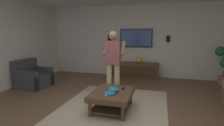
{
  "coord_description": "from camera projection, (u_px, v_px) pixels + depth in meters",
  "views": [
    {
      "loc": [
        -3.17,
        -0.92,
        1.58
      ],
      "look_at": [
        0.63,
        0.14,
        0.93
      ],
      "focal_mm": 28.75,
      "sensor_mm": 36.0,
      "label": 1
    }
  ],
  "objects": [
    {
      "name": "ground_plane",
      "position": [
        110.0,
        115.0,
        3.52
      ],
      "size": [
        8.22,
        8.22,
        0.0
      ],
      "primitive_type": "plane",
      "color": "brown"
    },
    {
      "name": "wall_back_tv",
      "position": [
        136.0,
        41.0,
        6.61
      ],
      "size": [
        0.1,
        6.72,
        2.61
      ],
      "primitive_type": "cube",
      "color": "silver",
      "rests_on": "ground"
    },
    {
      "name": "area_rug",
      "position": [
        114.0,
        106.0,
        3.94
      ],
      "size": [
        2.59,
        2.24,
        0.01
      ],
      "primitive_type": "cube",
      "color": "tan",
      "rests_on": "ground"
    },
    {
      "name": "armchair",
      "position": [
        33.0,
        78.0,
        5.34
      ],
      "size": [
        0.88,
        0.89,
        0.82
      ],
      "rotation": [
        0.0,
        0.0,
        -1.67
      ],
      "color": "#38383D",
      "rests_on": "ground"
    },
    {
      "name": "coffee_table",
      "position": [
        112.0,
        97.0,
        3.7
      ],
      "size": [
        1.0,
        0.8,
        0.4
      ],
      "color": "#513823",
      "rests_on": "ground"
    },
    {
      "name": "media_console",
      "position": [
        134.0,
        70.0,
        6.46
      ],
      "size": [
        0.45,
        1.7,
        0.55
      ],
      "rotation": [
        0.0,
        0.0,
        3.14
      ],
      "color": "#513823",
      "rests_on": "ground"
    },
    {
      "name": "tv",
      "position": [
        136.0,
        38.0,
        6.5
      ],
      "size": [
        0.05,
        1.16,
        0.65
      ],
      "rotation": [
        0.0,
        0.0,
        3.14
      ],
      "color": "black"
    },
    {
      "name": "person_standing",
      "position": [
        113.0,
        60.0,
        4.52
      ],
      "size": [
        0.56,
        0.56,
        1.64
      ],
      "rotation": [
        0.0,
        0.0,
        0.07
      ],
      "color": "#C6B793",
      "rests_on": "ground"
    },
    {
      "name": "bowl",
      "position": [
        114.0,
        90.0,
        3.66
      ],
      "size": [
        0.22,
        0.22,
        0.1
      ],
      "primitive_type": "ellipsoid",
      "color": "teal",
      "rests_on": "coffee_table"
    },
    {
      "name": "remote_white",
      "position": [
        108.0,
        94.0,
        3.5
      ],
      "size": [
        0.16,
        0.07,
        0.02
      ],
      "primitive_type": "cube",
      "rotation": [
        0.0,
        0.0,
        2.94
      ],
      "color": "white",
      "rests_on": "coffee_table"
    },
    {
      "name": "remote_black",
      "position": [
        123.0,
        88.0,
        3.87
      ],
      "size": [
        0.15,
        0.05,
        0.02
      ],
      "primitive_type": "cube",
      "rotation": [
        0.0,
        0.0,
        3.09
      ],
      "color": "black",
      "rests_on": "coffee_table"
    },
    {
      "name": "book",
      "position": [
        109.0,
        94.0,
        3.51
      ],
      "size": [
        0.23,
        0.26,
        0.04
      ],
      "primitive_type": "cube",
      "rotation": [
        0.0,
        0.0,
        1.19
      ],
      "color": "teal",
      "rests_on": "coffee_table"
    },
    {
      "name": "vase_round",
      "position": [
        139.0,
        60.0,
        6.34
      ],
      "size": [
        0.22,
        0.22,
        0.22
      ],
      "primitive_type": "sphere",
      "color": "gold",
      "rests_on": "media_console"
    },
    {
      "name": "wall_speaker_left",
      "position": [
        168.0,
        39.0,
        6.22
      ],
      "size": [
        0.06,
        0.12,
        0.22
      ],
      "primitive_type": "cube",
      "color": "black"
    },
    {
      "name": "wall_speaker_right",
      "position": [
        110.0,
        38.0,
        6.78
      ],
      "size": [
        0.06,
        0.12,
        0.22
      ],
      "primitive_type": "cube",
      "color": "black"
    }
  ]
}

